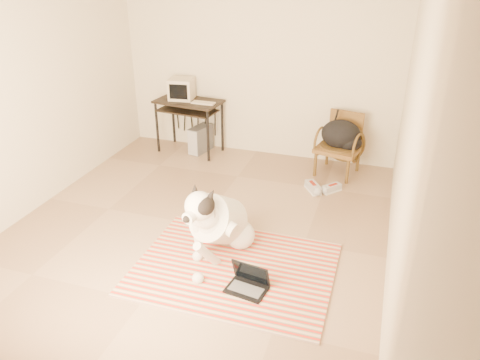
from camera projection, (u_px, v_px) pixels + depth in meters
The scene contains 16 objects.
floor at pixel (201, 225), 5.21m from camera, with size 4.50×4.50×0.00m, color #98795D.
wall_back at pixel (258, 62), 6.53m from camera, with size 4.50×4.50×0.00m, color beige.
wall_front at pixel (43, 221), 2.69m from camera, with size 4.50×4.50×0.00m, color beige.
wall_left at pixel (29, 91), 5.17m from camera, with size 4.50×4.50×0.00m, color beige.
wall_right at pixel (408, 130), 4.06m from camera, with size 4.50×4.50×0.00m, color beige.
rug at pixel (234, 268), 4.48m from camera, with size 1.87×1.43×0.02m.
dog at pixel (218, 222), 4.59m from camera, with size 0.61×1.22×0.87m.
laptop at pixel (248, 282), 4.18m from camera, with size 0.39×0.31×0.25m.
computer_desk at pixel (188, 108), 6.84m from camera, with size 1.01×0.64×0.79m.
crt_monitor at pixel (181, 89), 6.80m from camera, with size 0.38×0.37×0.30m.
desk_keyboard at pixel (203, 103), 6.66m from camera, with size 0.34×0.12×0.02m, color beige.
pc_tower at pixel (201, 139), 7.04m from camera, with size 0.27×0.45×0.40m.
rattan_chair at pixel (340, 144), 6.28m from camera, with size 0.64×0.63×0.82m.
backpack at pixel (342, 136), 6.17m from camera, with size 0.55×0.43×0.38m.
sneaker_left at pixel (313, 188), 5.93m from camera, with size 0.26×0.31×0.10m.
sneaker_right at pixel (332, 188), 5.92m from camera, with size 0.25×0.27×0.09m.
Camera 1 is at (1.80, -4.10, 2.75)m, focal length 35.00 mm.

